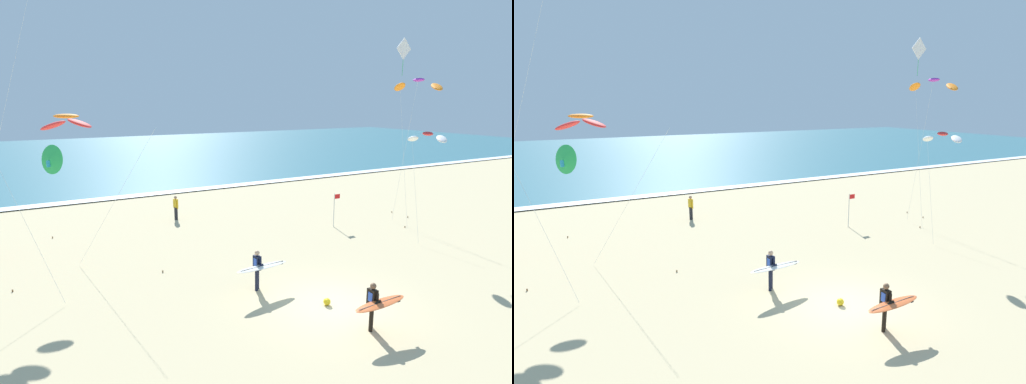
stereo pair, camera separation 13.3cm
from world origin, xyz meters
TOP-DOWN VIEW (x-y plane):
  - ground_plane at (0.00, 0.00)m, footprint 160.00×160.00m
  - ocean_water at (0.00, 52.41)m, footprint 160.00×60.00m
  - shoreline_foam at (0.00, 22.71)m, footprint 160.00×1.33m
  - surfer_lead at (-1.82, 2.53)m, footprint 2.50×1.04m
  - surfer_trailing at (0.04, -2.09)m, footprint 2.05×0.94m
  - kite_arc_amber_near at (-7.96, 8.98)m, footprint 4.52×4.05m
  - kite_arc_scarlet_mid at (8.48, 3.31)m, footprint 2.97×3.61m
  - kite_diamond_ivory_far at (10.80, 7.39)m, footprint 2.23×0.18m
  - kite_delta_emerald_high at (-8.96, 4.99)m, footprint 2.25×2.88m
  - kite_arc_violet_distant at (10.12, 5.56)m, footprint 3.69×4.64m
  - bystander_yellow_top at (-1.39, 14.52)m, footprint 0.26×0.48m
  - lifeguard_flag at (6.71, 8.27)m, footprint 0.45×0.05m
  - beach_ball at (-0.17, 0.20)m, footprint 0.28×0.28m

SIDE VIEW (x-z plane):
  - ground_plane at x=0.00m, z-range 0.00..0.00m
  - ocean_water at x=0.00m, z-range 0.00..0.08m
  - shoreline_foam at x=0.00m, z-range 0.08..0.09m
  - beach_ball at x=-0.17m, z-range 0.00..0.28m
  - bystander_yellow_top at x=-1.39m, z-range 0.02..1.61m
  - surfer_trailing at x=0.04m, z-range 0.19..1.90m
  - surfer_lead at x=-1.82m, z-range 0.19..1.90m
  - lifeguard_flag at x=6.71m, z-range 0.22..2.32m
  - kite_delta_emerald_high at x=-8.96m, z-range 2.52..8.67m
  - kite_arc_scarlet_mid at x=8.48m, z-range 2.76..8.87m
  - kite_arc_amber_near at x=-7.96m, z-range 3.20..10.30m
  - kite_arc_violet_distant at x=10.12m, z-range 4.08..12.98m
  - kite_diamond_ivory_far at x=10.80m, z-range 4.64..15.96m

